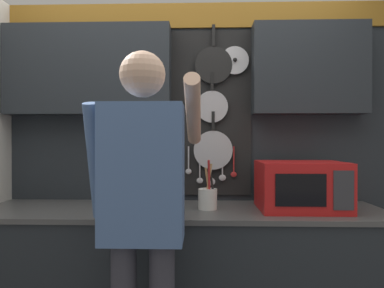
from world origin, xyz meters
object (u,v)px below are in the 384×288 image
at_px(utensil_crock, 208,197).
at_px(person, 143,201).
at_px(microwave, 301,186).
at_px(knife_block, 144,192).

xyz_separation_m(utensil_crock, person, (-0.31, -0.54, 0.07)).
xyz_separation_m(microwave, knife_block, (-0.98, 0.00, -0.05)).
relative_size(microwave, knife_block, 1.84).
height_order(microwave, utensil_crock, utensil_crock).
relative_size(knife_block, person, 0.16).
xyz_separation_m(microwave, person, (-0.89, -0.54, -0.00)).
height_order(knife_block, utensil_crock, utensil_crock).
height_order(utensil_crock, person, person).
xyz_separation_m(knife_block, person, (0.09, -0.54, 0.04)).
distance_m(knife_block, utensil_crock, 0.40).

